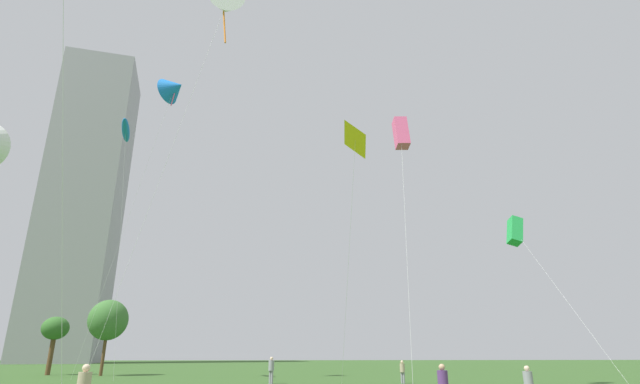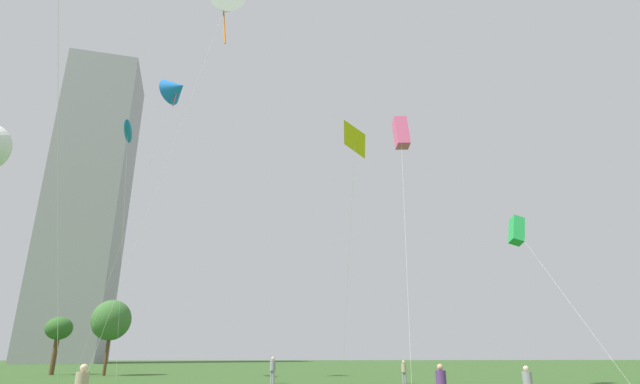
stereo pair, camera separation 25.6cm
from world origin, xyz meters
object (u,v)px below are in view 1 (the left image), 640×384
person_standing_1 (529,384)px  distant_highrise_0 (84,203)px  kite_flying_0 (226,4)px  kite_flying_5 (126,131)px  kite_flying_2 (401,133)px  park_tree_0 (55,329)px  kite_flying_4 (174,88)px  person_standing_5 (402,370)px  park_tree_1 (108,320)px  kite_flying_6 (515,231)px  kite_flying_1 (356,141)px  person_standing_0 (271,368)px

person_standing_1 → distant_highrise_0: size_ratio=0.02×
kite_flying_0 → kite_flying_5: (-11.27, 16.71, -1.22)m
person_standing_1 → kite_flying_2: bearing=-16.2°
park_tree_0 → distant_highrise_0: (-25.70, 61.08, 32.36)m
kite_flying_0 → kite_flying_4: size_ratio=0.88×
person_standing_5 → distant_highrise_0: 103.10m
park_tree_1 → kite_flying_6: bearing=-27.6°
kite_flying_5 → park_tree_1: size_ratio=3.13×
kite_flying_1 → kite_flying_4: (-14.91, 17.38, 13.24)m
person_standing_1 → park_tree_1: 41.85m
kite_flying_0 → kite_flying_6: size_ratio=2.08×
park_tree_0 → kite_flying_4: bearing=-43.0°
kite_flying_4 → kite_flying_6: size_ratio=2.37×
person_standing_5 → distant_highrise_0: distant_highrise_0 is taller
park_tree_1 → person_standing_1: bearing=-48.9°
kite_flying_5 → person_standing_1: bearing=-42.0°
person_standing_1 → kite_flying_1: size_ratio=0.12×
person_standing_1 → kite_flying_5: kite_flying_5 is taller
kite_flying_0 → kite_flying_5: kite_flying_0 is taller
person_standing_5 → kite_flying_4: kite_flying_4 is taller
kite_flying_1 → kite_flying_4: 26.45m
kite_flying_1 → kite_flying_2: kite_flying_2 is taller
park_tree_1 → kite_flying_2: bearing=-45.9°
kite_flying_1 → kite_flying_5: kite_flying_5 is taller
person_standing_0 → person_standing_5: 9.59m
kite_flying_2 → distant_highrise_0: 106.94m
person_standing_0 → park_tree_1: (-16.86, 14.08, 4.18)m
kite_flying_1 → distant_highrise_0: distant_highrise_0 is taller
kite_flying_1 → person_standing_0: bearing=109.5°
kite_flying_1 → kite_flying_2: bearing=29.1°
person_standing_1 → person_standing_5: size_ratio=1.03×
kite_flying_1 → kite_flying_2: size_ratio=0.89×
kite_flying_0 → park_tree_0: size_ratio=4.31×
kite_flying_0 → park_tree_0: 38.59m
kite_flying_0 → kite_flying_1: bearing=-10.7°
person_standing_1 → person_standing_5: 17.16m
kite_flying_1 → kite_flying_4: kite_flying_4 is taller
kite_flying_0 → park_tree_1: size_ratio=3.39×
person_standing_1 → person_standing_5: person_standing_1 is taller
kite_flying_5 → distant_highrise_0: size_ratio=0.31×
person_standing_1 → kite_flying_2: kite_flying_2 is taller
park_tree_1 → distant_highrise_0: (-31.58, 63.05, 31.53)m
kite_flying_1 → distant_highrise_0: 107.11m
person_standing_0 → person_standing_5: person_standing_0 is taller
kite_flying_6 → distant_highrise_0: size_ratio=0.16×
kite_flying_1 → kite_flying_6: kite_flying_1 is taller
kite_flying_4 → park_tree_0: bearing=137.0°
kite_flying_0 → kite_flying_2: (10.98, 0.19, -8.71)m
kite_flying_4 → park_tree_0: (-12.41, 11.57, -22.05)m
distant_highrise_0 → park_tree_0: bearing=-78.5°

